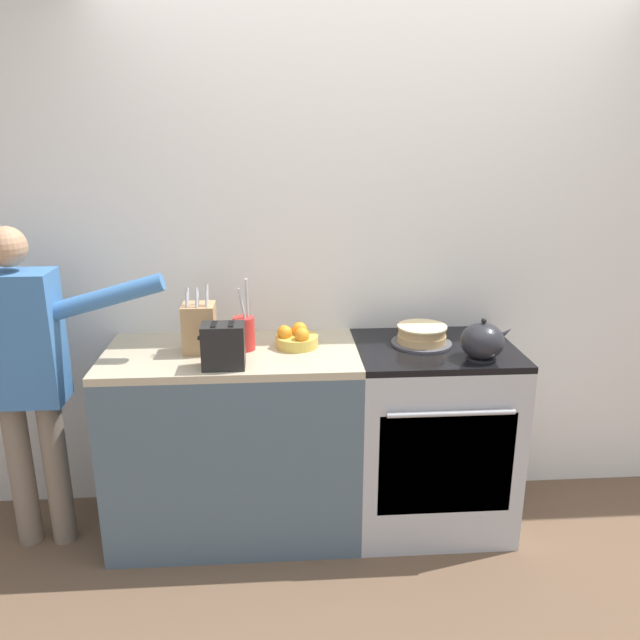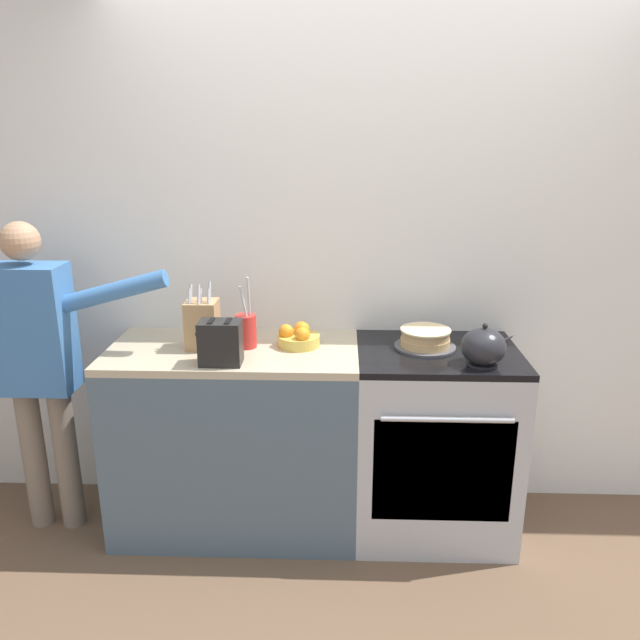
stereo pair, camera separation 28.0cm
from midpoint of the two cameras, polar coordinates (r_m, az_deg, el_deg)
The scene contains 11 objects.
ground_plane at distance 3.08m, azimuth 7.70°, elevation -21.09°, with size 16.00×16.00×0.00m, color brown.
wall_back at distance 3.10m, azimuth 7.58°, elevation 5.78°, with size 8.00×0.04×2.60m.
counter_cabinet at distance 3.09m, azimuth -5.03°, elevation -10.72°, with size 1.16×0.59×0.92m.
stove_range at distance 3.12m, azimuth 12.93°, elevation -10.80°, with size 0.74×0.63×0.92m.
layer_cake at distance 2.95m, azimuth 12.30°, elevation -1.74°, with size 0.28×0.28×0.09m.
tea_kettle at distance 2.80m, azimuth 17.58°, elevation -2.40°, with size 0.23×0.19×0.19m.
knife_block at distance 2.90m, azimuth -8.01°, elevation -0.39°, with size 0.14×0.14×0.31m.
utensil_crock at distance 2.89m, azimuth -4.04°, elevation -0.97°, with size 0.10×0.10×0.34m.
fruit_bowl at distance 2.91m, azimuth 0.74°, elevation -1.65°, with size 0.20×0.20×0.11m.
toaster at distance 2.69m, azimuth -6.15°, elevation -2.11°, with size 0.20×0.12×0.20m.
person_baker at distance 3.11m, azimuth -22.10°, elevation -3.01°, with size 0.89×0.20×1.52m.
Camera 2 is at (-0.16, -2.42, 1.90)m, focal length 35.00 mm.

